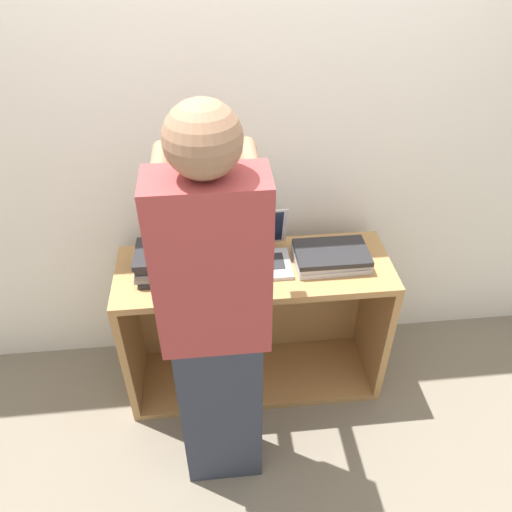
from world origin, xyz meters
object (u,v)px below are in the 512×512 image
at_px(laptop_stack_right, 331,256).
at_px(person, 216,327).
at_px(laptop_stack_left, 175,261).
at_px(laptop_open, 253,253).

relative_size(laptop_stack_right, person, 0.20).
xyz_separation_m(laptop_stack_left, person, (0.17, -0.49, 0.05)).
height_order(laptop_open, person, person).
relative_size(laptop_open, person, 0.19).
bearing_deg(laptop_open, laptop_stack_right, -7.71).
relative_size(laptop_stack_left, person, 0.20).
xyz_separation_m(laptop_open, laptop_stack_right, (0.36, -0.05, -0.01)).
distance_m(laptop_stack_right, person, 0.74).
bearing_deg(laptop_stack_left, laptop_open, 6.52).
xyz_separation_m(laptop_open, laptop_stack_left, (-0.37, -0.04, 0.01)).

